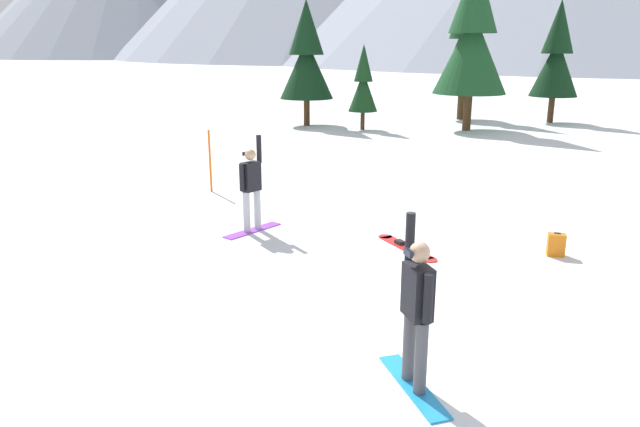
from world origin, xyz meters
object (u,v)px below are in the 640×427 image
(pine_tree_leaning, at_px, (557,57))
(pine_tree_slender, at_px, (465,42))
(pine_tree_young, at_px, (306,58))
(loose_snowboard_near_left, at_px, (406,247))
(snowboarder_midground, at_px, (251,187))
(backpack_orange, at_px, (556,245))
(pine_tree_broad, at_px, (472,37))
(snowboarder_foreground, at_px, (417,310))
(trail_marker_pole, at_px, (210,161))
(pine_tree_twin, at_px, (363,84))

(pine_tree_leaning, height_order, pine_tree_slender, pine_tree_slender)
(pine_tree_young, distance_m, pine_tree_leaning, 12.83)
(loose_snowboard_near_left, bearing_deg, snowboarder_midground, 170.75)
(snowboarder_midground, height_order, backpack_orange, snowboarder_midground)
(pine_tree_leaning, height_order, pine_tree_broad, pine_tree_broad)
(snowboarder_midground, xyz_separation_m, pine_tree_young, (-2.49, 17.75, 2.33))
(loose_snowboard_near_left, xyz_separation_m, pine_tree_broad, (2.03, 17.92, 4.26))
(snowboarder_foreground, relative_size, pine_tree_slender, 0.28)
(snowboarder_midground, relative_size, pine_tree_broad, 0.27)
(snowboarder_midground, height_order, trail_marker_pole, snowboarder_midground)
(pine_tree_broad, bearing_deg, backpack_orange, -87.31)
(trail_marker_pole, bearing_deg, snowboarder_midground, -56.56)
(trail_marker_pole, bearing_deg, pine_tree_slender, 67.92)
(pine_tree_young, distance_m, pine_tree_slender, 8.78)
(pine_tree_young, bearing_deg, pine_tree_broad, -2.72)
(snowboarder_midground, xyz_separation_m, backpack_orange, (6.24, -0.45, -0.78))
(pine_tree_young, bearing_deg, backpack_orange, -64.37)
(snowboarder_foreground, height_order, pine_tree_young, pine_tree_young)
(pine_tree_leaning, distance_m, pine_tree_slender, 4.68)
(pine_tree_broad, bearing_deg, loose_snowboard_near_left, -96.45)
(loose_snowboard_near_left, relative_size, pine_tree_leaning, 0.27)
(pine_tree_leaning, relative_size, pine_tree_broad, 0.79)
(loose_snowboard_near_left, relative_size, pine_tree_twin, 0.42)
(backpack_orange, height_order, pine_tree_leaning, pine_tree_leaning)
(loose_snowboard_near_left, bearing_deg, backpack_orange, 2.08)
(loose_snowboard_near_left, xyz_separation_m, backpack_orange, (2.86, 0.10, 0.19))
(trail_marker_pole, bearing_deg, pine_tree_twin, 78.62)
(pine_tree_young, height_order, pine_tree_leaning, pine_tree_leaning)
(pine_tree_twin, height_order, pine_tree_broad, pine_tree_broad)
(snowboarder_midground, height_order, pine_tree_broad, pine_tree_broad)
(snowboarder_foreground, relative_size, pine_tree_broad, 0.27)
(loose_snowboard_near_left, bearing_deg, pine_tree_leaning, 73.33)
(backpack_orange, relative_size, pine_tree_young, 0.08)
(backpack_orange, height_order, pine_tree_twin, pine_tree_twin)
(pine_tree_broad, bearing_deg, snowboarder_midground, -107.28)
(pine_tree_leaning, distance_m, pine_tree_broad, 5.93)
(snowboarder_foreground, height_order, pine_tree_slender, pine_tree_slender)
(snowboarder_foreground, xyz_separation_m, pine_tree_slender, (1.60, 27.39, 3.07))
(pine_tree_young, height_order, pine_tree_broad, pine_tree_broad)
(trail_marker_pole, bearing_deg, pine_tree_leaning, 55.92)
(backpack_orange, xyz_separation_m, pine_tree_young, (-8.73, 18.19, 3.12))
(loose_snowboard_near_left, distance_m, pine_tree_twin, 17.56)
(pine_tree_young, bearing_deg, pine_tree_twin, -20.45)
(snowboarder_midground, bearing_deg, snowboarder_foreground, -56.73)
(snowboarder_foreground, height_order, pine_tree_twin, pine_tree_twin)
(snowboarder_foreground, bearing_deg, pine_tree_leaning, 77.00)
(snowboarder_foreground, xyz_separation_m, backpack_orange, (2.55, 5.18, -0.79))
(pine_tree_young, relative_size, pine_tree_leaning, 0.99)
(trail_marker_pole, height_order, pine_tree_young, pine_tree_young)
(pine_tree_twin, relative_size, pine_tree_broad, 0.51)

